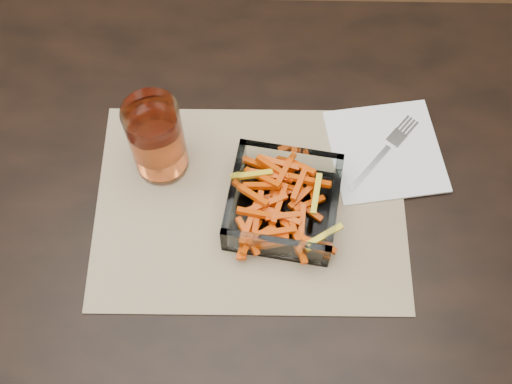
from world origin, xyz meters
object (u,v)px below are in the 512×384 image
at_px(glass_bowl, 283,204).
at_px(tumbler, 157,141).
at_px(fork, 385,151).
at_px(dining_table, 218,260).

distance_m(glass_bowl, tumbler, 0.20).
distance_m(tumbler, fork, 0.34).
bearing_deg(glass_bowl, dining_table, -155.20).
bearing_deg(tumbler, dining_table, -55.49).
bearing_deg(dining_table, tumbler, 124.51).
bearing_deg(tumbler, fork, 4.13).
distance_m(dining_table, tumbler, 0.21).
relative_size(tumbler, fork, 1.04).
bearing_deg(glass_bowl, tumbler, 157.06).
xyz_separation_m(glass_bowl, fork, (0.16, 0.10, -0.02)).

